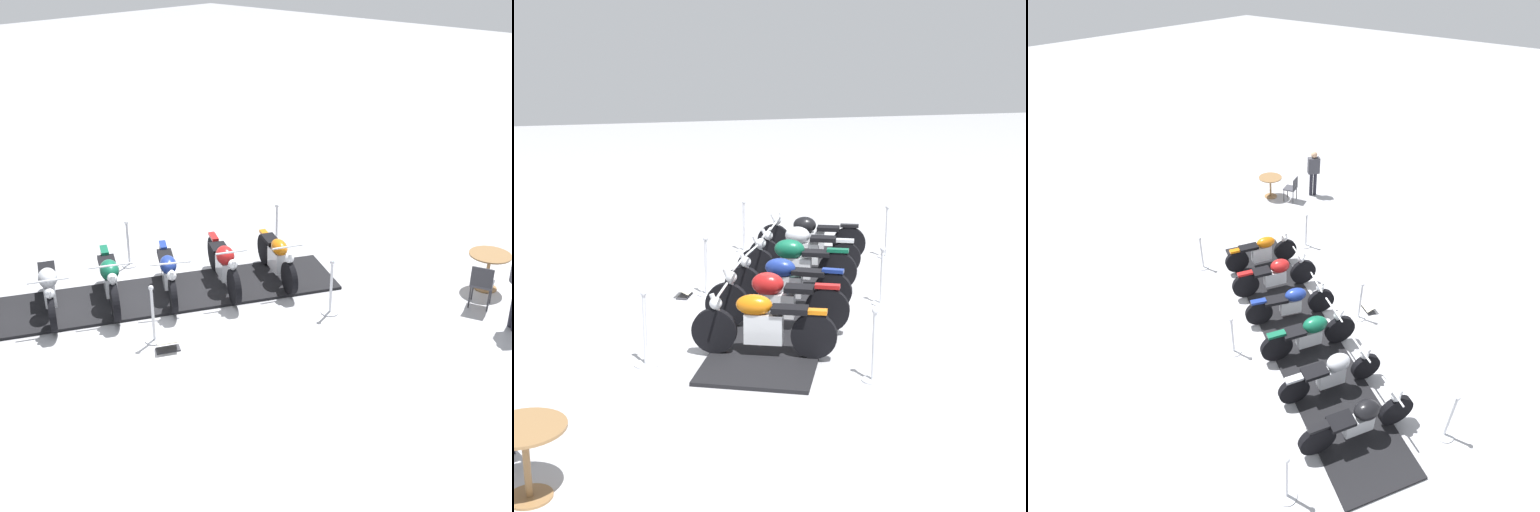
{
  "view_description": "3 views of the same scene",
  "coord_description": "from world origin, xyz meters",
  "views": [
    {
      "loc": [
        -7.03,
        -9.57,
        6.48
      ],
      "look_at": [
        1.2,
        -1.9,
        1.12
      ],
      "focal_mm": 48.7,
      "sensor_mm": 36.0,
      "label": 1
    },
    {
      "loc": [
        11.71,
        -4.65,
        4.04
      ],
      "look_at": [
        0.85,
        -0.72,
        1.06
      ],
      "focal_mm": 52.89,
      "sensor_mm": 36.0,
      "label": 2
    },
    {
      "loc": [
        -4.18,
        5.58,
        7.27
      ],
      "look_at": [
        1.51,
        -1.28,
        0.81
      ],
      "focal_mm": 30.09,
      "sensor_mm": 36.0,
      "label": 3
    }
  ],
  "objects": [
    {
      "name": "bystander_person",
      "position": [
        3.84,
        -5.69,
        0.98
      ],
      "size": [
        0.43,
        0.45,
        1.63
      ],
      "rotation": [
        0.0,
        0.0,
        2.44
      ],
      "color": "#23232D",
      "rests_on": "ground_plane"
    },
    {
      "name": "ground_plane",
      "position": [
        0.0,
        0.0,
        0.0
      ],
      "size": [
        80.0,
        80.0,
        0.0
      ],
      "primitive_type": "plane",
      "color": "#B2B2B7"
    },
    {
      "name": "stanchion_right_rear",
      "position": [
        2.07,
        -2.96,
        0.34
      ],
      "size": [
        0.34,
        0.34,
        1.08
      ],
      "color": "silver",
      "rests_on": "ground_plane"
    },
    {
      "name": "stanchion_right_front",
      "position": [
        -3.6,
        0.29,
        0.35
      ],
      "size": [
        0.35,
        0.35,
        1.14
      ],
      "color": "silver",
      "rests_on": "ground_plane"
    },
    {
      "name": "info_placard",
      "position": [
        -0.8,
        -1.73,
        0.07
      ],
      "size": [
        0.45,
        0.4,
        0.21
      ],
      "rotation": [
        0.0,
        0.0,
        2.62
      ],
      "color": "#333338",
      "rests_on": "ground_plane"
    },
    {
      "name": "stanchion_right_mid",
      "position": [
        -0.77,
        -1.34,
        0.35
      ],
      "size": [
        0.33,
        0.33,
        1.08
      ],
      "color": "silver",
      "rests_on": "ground_plane"
    },
    {
      "name": "cafe_chair_near_table",
      "position": [
        4.14,
        -4.88,
        0.51
      ],
      "size": [
        0.5,
        0.5,
        0.87
      ],
      "rotation": [
        0.0,
        0.0,
        0.31
      ],
      "color": "#2D2D33",
      "rests_on": "ground_plane"
    },
    {
      "name": "stanchion_left_front",
      "position": [
        -2.07,
        2.96,
        0.35
      ],
      "size": [
        0.35,
        0.35,
        1.13
      ],
      "color": "silver",
      "rests_on": "ground_plane"
    },
    {
      "name": "stanchion_left_mid",
      "position": [
        0.77,
        1.34,
        0.33
      ],
      "size": [
        0.32,
        0.32,
        1.02
      ],
      "color": "silver",
      "rests_on": "ground_plane"
    },
    {
      "name": "cafe_table",
      "position": [
        4.92,
        -4.63,
        0.57
      ],
      "size": [
        0.81,
        0.81,
        0.75
      ],
      "color": "olive",
      "rests_on": "ground_plane"
    },
    {
      "name": "motorcycle_chrome",
      "position": [
        -1.45,
        0.79,
        0.53
      ],
      "size": [
        1.2,
        1.98,
        0.92
      ],
      "rotation": [
        0.0,
        0.0,
        -2.08
      ],
      "color": "black",
      "rests_on": "display_platform"
    },
    {
      "name": "motorcycle_copper",
      "position": [
        2.37,
        -1.39,
        0.52
      ],
      "size": [
        1.08,
        1.86,
        0.95
      ],
      "rotation": [
        0.0,
        0.0,
        -2.06
      ],
      "color": "black",
      "rests_on": "display_platform"
    },
    {
      "name": "motorcycle_black",
      "position": [
        -2.4,
        1.33,
        0.53
      ],
      "size": [
        1.2,
        2.04,
        1.0
      ],
      "rotation": [
        0.0,
        0.0,
        -2.07
      ],
      "color": "black",
      "rests_on": "display_platform"
    },
    {
      "name": "stanchion_left_rear",
      "position": [
        3.6,
        -0.29,
        0.36
      ],
      "size": [
        0.29,
        0.29,
        1.01
      ],
      "color": "silver",
      "rests_on": "ground_plane"
    },
    {
      "name": "motorcycle_forest",
      "position": [
        -0.49,
        0.24,
        0.55
      ],
      "size": [
        1.22,
        1.95,
        1.02
      ],
      "rotation": [
        0.0,
        0.0,
        -2.09
      ],
      "color": "black",
      "rests_on": "display_platform"
    },
    {
      "name": "motorcycle_maroon",
      "position": [
        1.41,
        -0.85,
        0.54
      ],
      "size": [
        1.2,
        2.0,
        1.0
      ],
      "rotation": [
        0.0,
        0.0,
        -2.09
      ],
      "color": "black",
      "rests_on": "display_platform"
    },
    {
      "name": "motorcycle_navy",
      "position": [
        0.46,
        -0.3,
        0.51
      ],
      "size": [
        1.32,
        1.86,
        0.94
      ],
      "rotation": [
        0.0,
        0.0,
        -2.16
      ],
      "color": "black",
      "rests_on": "display_platform"
    },
    {
      "name": "display_platform",
      "position": [
        0.0,
        0.0,
        0.03
      ],
      "size": [
        7.44,
        5.16,
        0.05
      ],
      "primitive_type": "cube",
      "rotation": [
        0.0,
        0.0,
        -0.52
      ],
      "color": "black",
      "rests_on": "ground_plane"
    }
  ]
}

